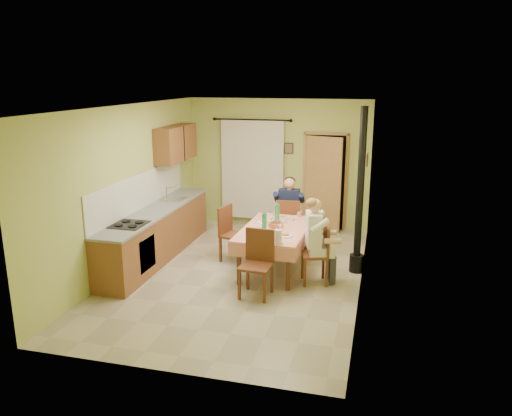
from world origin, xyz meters
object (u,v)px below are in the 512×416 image
(chair_far, at_px, (288,235))
(chair_near, at_px, (256,278))
(man_right, at_px, (316,231))
(stove_flue, at_px, (359,214))
(chair_right, at_px, (315,266))
(chair_left, at_px, (234,245))
(man_far, at_px, (289,205))
(dining_table, at_px, (275,249))

(chair_far, distance_m, chair_near, 2.21)
(man_right, xyz_separation_m, stove_flue, (0.63, 0.66, 0.15))
(chair_right, bearing_deg, chair_near, 116.21)
(chair_left, distance_m, man_far, 1.34)
(chair_far, height_order, man_far, man_far)
(dining_table, xyz_separation_m, chair_left, (-0.81, 0.27, -0.09))
(chair_right, bearing_deg, chair_far, 10.45)
(chair_left, distance_m, man_right, 1.79)
(chair_left, height_order, stove_flue, stove_flue)
(stove_flue, bearing_deg, dining_table, -168.50)
(chair_far, height_order, chair_near, same)
(chair_near, height_order, chair_right, chair_near)
(dining_table, relative_size, man_far, 1.32)
(man_right, relative_size, stove_flue, 0.50)
(chair_far, bearing_deg, stove_flue, -36.70)
(dining_table, height_order, man_far, man_far)
(man_far, bearing_deg, chair_right, -69.13)
(man_far, xyz_separation_m, stove_flue, (1.35, -0.86, 0.15))
(man_far, height_order, man_right, same)
(chair_far, xyz_separation_m, man_right, (0.71, -1.50, 0.59))
(chair_near, bearing_deg, stove_flue, -132.39)
(chair_right, relative_size, chair_left, 0.96)
(chair_right, xyz_separation_m, man_right, (-0.01, -0.00, 0.59))
(chair_right, xyz_separation_m, chair_left, (-1.57, 0.65, 0.00))
(dining_table, xyz_separation_m, man_far, (0.02, 1.13, 0.50))
(dining_table, relative_size, stove_flue, 0.65)
(stove_flue, bearing_deg, chair_left, -179.84)
(chair_far, distance_m, chair_left, 1.19)
(chair_far, relative_size, chair_right, 1.06)
(chair_near, relative_size, stove_flue, 0.36)
(chair_near, relative_size, chair_left, 1.02)
(man_far, xyz_separation_m, man_right, (0.71, -1.52, 0.00))
(chair_left, xyz_separation_m, man_far, (0.84, 0.86, 0.59))
(man_right, bearing_deg, chair_right, -90.00)
(dining_table, height_order, chair_right, chair_right)
(dining_table, distance_m, stove_flue, 1.54)
(chair_left, bearing_deg, stove_flue, 104.93)
(chair_far, relative_size, chair_near, 1.00)
(dining_table, bearing_deg, chair_left, 163.34)
(dining_table, relative_size, chair_left, 1.83)
(chair_left, bearing_deg, chair_near, 43.90)
(chair_near, bearing_deg, chair_far, -88.38)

